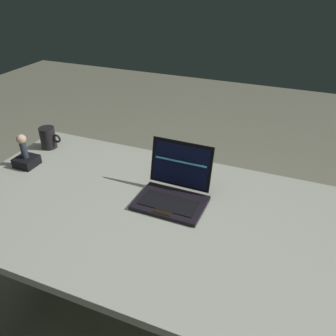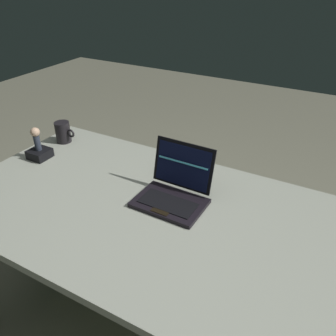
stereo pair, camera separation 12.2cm
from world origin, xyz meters
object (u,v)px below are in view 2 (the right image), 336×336
object	(u,v)px
figurine_stand	(40,154)
coffee_mug	(63,132)
laptop_front	(174,191)
figurine	(36,137)

from	to	relation	value
figurine_stand	coffee_mug	size ratio (longest dim) A/B	0.80
laptop_front	figurine_stand	bearing A→B (deg)	-179.54
laptop_front	figurine	xyz separation A→B (m)	(-0.69, -0.01, 0.06)
figurine_stand	figurine	xyz separation A→B (m)	(0.00, 0.00, 0.08)
figurine_stand	figurine	bearing A→B (deg)	90.00
figurine_stand	coffee_mug	bearing A→B (deg)	96.21
laptop_front	figurine_stand	xyz separation A→B (m)	(-0.69, -0.01, -0.02)
figurine	coffee_mug	size ratio (longest dim) A/B	0.99
laptop_front	figurine_stand	distance (m)	0.69
laptop_front	figurine	bearing A→B (deg)	-179.54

